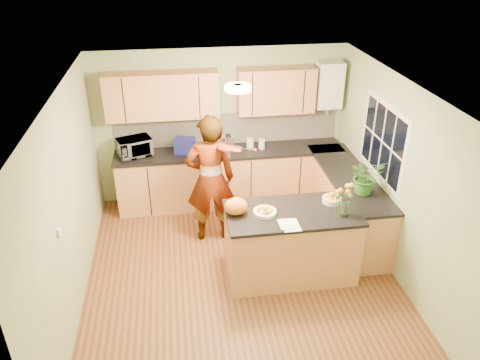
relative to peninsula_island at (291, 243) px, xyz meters
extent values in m
plane|color=#533217|center=(-0.64, 0.02, -0.48)|extent=(4.50, 4.50, 0.00)
cube|color=silver|center=(-0.64, 0.02, 2.02)|extent=(4.00, 4.50, 0.02)
cube|color=gray|center=(-0.64, 2.27, 0.77)|extent=(4.00, 0.02, 2.50)
cube|color=gray|center=(-0.64, -2.23, 0.77)|extent=(4.00, 0.02, 2.50)
cube|color=gray|center=(-2.64, 0.02, 0.77)|extent=(0.02, 4.50, 2.50)
cube|color=gray|center=(1.36, 0.02, 0.77)|extent=(0.02, 4.50, 2.50)
cube|color=#C27F4D|center=(-0.54, 1.97, -0.03)|extent=(3.60, 0.60, 0.90)
cube|color=black|center=(-0.54, 1.96, 0.44)|extent=(3.64, 0.62, 0.04)
cube|color=#C27F4D|center=(1.06, 0.87, -0.03)|extent=(0.60, 2.20, 0.90)
cube|color=black|center=(1.05, 0.87, 0.44)|extent=(0.62, 2.24, 0.04)
cube|color=beige|center=(-0.54, 2.26, 0.72)|extent=(3.60, 0.02, 0.52)
cube|color=#C27F4D|center=(-1.54, 2.10, 1.37)|extent=(1.70, 0.34, 0.70)
cube|color=#C27F4D|center=(0.21, 2.10, 1.37)|extent=(1.20, 0.34, 0.70)
cube|color=white|center=(1.06, 2.11, 1.42)|extent=(0.40, 0.30, 0.72)
cylinder|color=silver|center=(1.06, 2.11, 1.02)|extent=(0.06, 0.06, 0.20)
cube|color=white|center=(1.36, 0.62, 1.07)|extent=(0.01, 1.30, 1.05)
cube|color=black|center=(1.35, 0.62, 1.07)|extent=(0.01, 1.18, 0.92)
cube|color=white|center=(-2.62, -0.58, 0.82)|extent=(0.02, 0.09, 0.09)
cylinder|color=#FFEABF|center=(-0.64, 0.32, 1.98)|extent=(0.30, 0.30, 0.06)
cylinder|color=white|center=(-0.64, 0.32, 2.01)|extent=(0.10, 0.10, 0.02)
cube|color=#C27F4D|center=(0.00, 0.00, -0.02)|extent=(1.62, 0.81, 0.91)
cube|color=black|center=(0.00, 0.00, 0.46)|extent=(1.66, 0.85, 0.04)
cylinder|color=beige|center=(-0.35, 0.00, 0.50)|extent=(0.29, 0.29, 0.04)
cylinder|color=beige|center=(0.55, 0.15, 0.51)|extent=(0.24, 0.24, 0.07)
cylinder|color=silver|center=(0.60, -0.18, 0.59)|extent=(0.11, 0.11, 0.22)
ellipsoid|color=orange|center=(-0.70, 0.05, 0.58)|extent=(0.34, 0.31, 0.21)
cube|color=white|center=(-0.10, -0.30, 0.48)|extent=(0.20, 0.28, 0.01)
imported|color=#D7AB83|center=(-0.93, 0.99, 0.48)|extent=(0.70, 0.46, 1.91)
imported|color=white|center=(-2.02, 1.99, 0.60)|extent=(0.59, 0.50, 0.28)
cube|color=navy|center=(-1.24, 1.98, 0.58)|extent=(0.35, 0.29, 0.24)
cylinder|color=silver|center=(-0.56, 1.96, 0.58)|extent=(0.18, 0.18, 0.24)
sphere|color=black|center=(-0.56, 1.96, 0.75)|extent=(0.09, 0.09, 0.09)
cylinder|color=beige|center=(-0.20, 1.99, 0.55)|extent=(0.14, 0.14, 0.18)
cylinder|color=white|center=(-0.02, 1.97, 0.54)|extent=(0.13, 0.13, 0.16)
imported|color=#306822|center=(1.06, 0.35, 0.71)|extent=(0.49, 0.44, 0.50)
camera|label=1|loc=(-1.36, -4.79, 3.54)|focal=35.00mm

